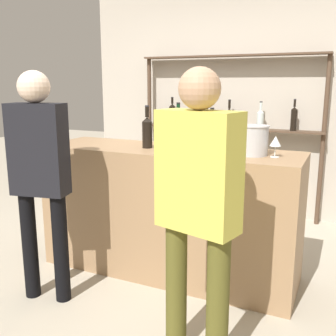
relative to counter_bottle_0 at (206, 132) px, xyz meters
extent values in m
plane|color=#B2A893|center=(-0.24, -0.21, -1.18)|extent=(16.00, 16.00, 0.00)
cube|color=#997551|center=(-0.24, -0.21, -0.65)|extent=(2.11, 0.63, 1.05)
cube|color=#B2A899|center=(-0.24, 1.71, 0.22)|extent=(3.71, 0.12, 2.80)
cylinder|color=#4C3828|center=(-1.30, 1.53, -0.24)|extent=(0.05, 0.05, 1.88)
cylinder|color=#4C3828|center=(0.82, 1.53, -0.24)|extent=(0.05, 0.05, 1.88)
cube|color=#4C3828|center=(-0.24, 1.53, 0.69)|extent=(2.17, 0.18, 0.02)
cube|color=#4C3828|center=(-0.24, 1.53, -0.14)|extent=(2.17, 0.18, 0.02)
cylinder|color=black|center=(-0.98, 1.53, -0.02)|extent=(0.08, 0.08, 0.23)
cone|color=black|center=(-0.98, 1.53, 0.12)|extent=(0.08, 0.08, 0.04)
cylinder|color=black|center=(-0.98, 1.53, 0.17)|extent=(0.03, 0.03, 0.07)
cylinder|color=black|center=(-0.98, 1.53, 0.21)|extent=(0.03, 0.03, 0.01)
cylinder|color=black|center=(-0.61, 1.53, -0.02)|extent=(0.07, 0.07, 0.23)
cone|color=black|center=(-0.61, 1.53, 0.11)|extent=(0.07, 0.07, 0.03)
cylinder|color=black|center=(-0.61, 1.53, 0.17)|extent=(0.03, 0.03, 0.09)
cylinder|color=maroon|center=(-0.61, 1.53, 0.23)|extent=(0.03, 0.03, 0.01)
cylinder|color=black|center=(-0.24, 1.53, -0.04)|extent=(0.08, 0.08, 0.19)
cone|color=black|center=(-0.24, 1.53, 0.07)|extent=(0.08, 0.08, 0.04)
cylinder|color=black|center=(-0.24, 1.53, 0.14)|extent=(0.03, 0.03, 0.09)
cylinder|color=black|center=(-0.24, 1.53, 0.19)|extent=(0.03, 0.03, 0.01)
cylinder|color=silver|center=(0.13, 1.53, -0.04)|extent=(0.08, 0.08, 0.19)
cone|color=silver|center=(0.13, 1.53, 0.07)|extent=(0.08, 0.08, 0.04)
cylinder|color=silver|center=(0.13, 1.53, 0.13)|extent=(0.03, 0.03, 0.08)
cylinder|color=#232328|center=(0.13, 1.53, 0.18)|extent=(0.03, 0.03, 0.01)
cylinder|color=black|center=(0.50, 1.53, -0.02)|extent=(0.07, 0.07, 0.23)
cone|color=black|center=(0.50, 1.53, 0.12)|extent=(0.07, 0.07, 0.03)
cylinder|color=black|center=(0.50, 1.53, 0.17)|extent=(0.03, 0.03, 0.07)
cylinder|color=#232328|center=(0.50, 1.53, 0.21)|extent=(0.03, 0.03, 0.01)
cylinder|color=brown|center=(0.00, 0.00, -0.03)|extent=(0.08, 0.08, 0.20)
cone|color=brown|center=(0.00, 0.00, 0.09)|extent=(0.08, 0.08, 0.03)
cylinder|color=brown|center=(0.00, 0.00, 0.15)|extent=(0.03, 0.03, 0.08)
cylinder|color=gold|center=(0.00, 0.00, 0.19)|extent=(0.03, 0.03, 0.01)
cylinder|color=brown|center=(0.10, -0.14, -0.03)|extent=(0.08, 0.08, 0.20)
cone|color=brown|center=(0.10, -0.14, 0.09)|extent=(0.08, 0.08, 0.03)
cylinder|color=brown|center=(0.10, -0.14, 0.15)|extent=(0.03, 0.03, 0.08)
cylinder|color=black|center=(0.10, -0.14, 0.20)|extent=(0.03, 0.03, 0.01)
cylinder|color=black|center=(-0.19, -0.13, -0.01)|extent=(0.07, 0.07, 0.23)
cone|color=black|center=(-0.19, -0.13, 0.12)|extent=(0.07, 0.07, 0.03)
cylinder|color=black|center=(-0.19, -0.13, 0.18)|extent=(0.03, 0.03, 0.08)
cylinder|color=black|center=(-0.19, -0.13, 0.23)|extent=(0.03, 0.03, 0.01)
cylinder|color=black|center=(-0.41, -0.24, -0.02)|extent=(0.08, 0.08, 0.21)
cone|color=black|center=(-0.41, -0.24, 0.10)|extent=(0.08, 0.08, 0.04)
cylinder|color=black|center=(-0.41, -0.24, 0.16)|extent=(0.03, 0.03, 0.08)
cylinder|color=#232328|center=(-0.41, -0.24, 0.21)|extent=(0.03, 0.03, 0.01)
cylinder|color=silver|center=(0.60, -0.23, -0.12)|extent=(0.06, 0.06, 0.00)
cylinder|color=silver|center=(0.60, -0.23, -0.08)|extent=(0.01, 0.01, 0.08)
cone|color=silver|center=(0.60, -0.23, -0.01)|extent=(0.08, 0.08, 0.07)
cylinder|color=#B2B2B7|center=(0.44, -0.21, -0.02)|extent=(0.21, 0.21, 0.21)
cylinder|color=#B2B2B7|center=(0.44, -0.21, 0.09)|extent=(0.22, 0.22, 0.01)
cylinder|color=black|center=(-0.75, -0.95, -0.78)|extent=(0.11, 0.11, 0.80)
cylinder|color=black|center=(-1.00, -1.00, -0.78)|extent=(0.11, 0.11, 0.80)
cube|color=black|center=(-0.88, -0.97, -0.06)|extent=(0.42, 0.25, 0.63)
sphere|color=beige|center=(-0.88, -0.97, 0.36)|extent=(0.22, 0.22, 0.22)
cylinder|color=brown|center=(0.50, -1.18, -0.78)|extent=(0.12, 0.12, 0.80)
cylinder|color=brown|center=(0.22, -1.11, -0.78)|extent=(0.12, 0.12, 0.80)
cube|color=#D1C64C|center=(0.36, -1.15, -0.06)|extent=(0.48, 0.30, 0.63)
sphere|color=tan|center=(0.36, -1.15, 0.36)|extent=(0.22, 0.22, 0.22)
camera|label=1|loc=(1.05, -3.02, 0.39)|focal=42.00mm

